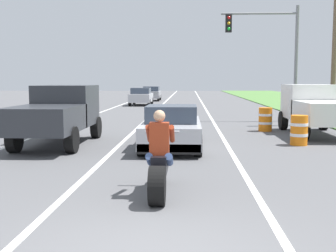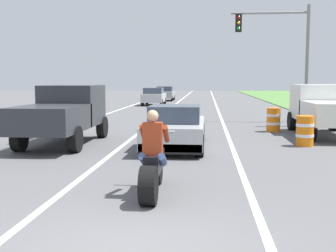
{
  "view_description": "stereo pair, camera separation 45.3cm",
  "coord_description": "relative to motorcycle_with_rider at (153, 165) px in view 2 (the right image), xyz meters",
  "views": [
    {
      "loc": [
        0.5,
        -4.96,
        2.17
      ],
      "look_at": [
        -0.02,
        5.78,
        1.0
      ],
      "focal_mm": 45.38,
      "sensor_mm": 36.0,
      "label": 1
    },
    {
      "loc": [
        0.95,
        -4.93,
        2.17
      ],
      "look_at": [
        -0.02,
        5.78,
        1.0
      ],
      "focal_mm": 45.38,
      "sensor_mm": 36.0,
      "label": 2
    }
  ],
  "objects": [
    {
      "name": "sports_car_silver",
      "position": [
        0.0,
        5.71,
        0.04
      ],
      "size": [
        1.84,
        4.3,
        1.37
      ],
      "color": "#B7B7BC",
      "rests_on": "ground"
    },
    {
      "name": "pickup_truck_right_shoulder_white",
      "position": [
        5.57,
        9.27,
        0.51
      ],
      "size": [
        2.02,
        4.8,
        1.98
      ],
      "color": "silver",
      "rests_on": "ground"
    },
    {
      "name": "construction_barrel_mid",
      "position": [
        3.8,
        10.35,
        -0.09
      ],
      "size": [
        0.58,
        0.58,
        1.0
      ],
      "color": "orange",
      "rests_on": "ground"
    },
    {
      "name": "pickup_truck_left_lane_dark_grey",
      "position": [
        -3.8,
        6.18,
        0.51
      ],
      "size": [
        2.02,
        4.8,
        1.98
      ],
      "color": "#2D3035",
      "rests_on": "ground"
    },
    {
      "name": "traffic_light_mast_near",
      "position": [
        4.95,
        14.94,
        3.36
      ],
      "size": [
        4.03,
        0.34,
        6.0
      ],
      "color": "gray",
      "rests_on": "ground"
    },
    {
      "name": "motorcycle_with_rider",
      "position": [
        0.0,
        0.0,
        0.0
      ],
      "size": [
        0.7,
        2.21,
        1.62
      ],
      "color": "black",
      "rests_on": "ground"
    },
    {
      "name": "distant_car_further_ahead",
      "position": [
        -3.34,
        36.75,
        0.18
      ],
      "size": [
        1.8,
        4.0,
        1.5
      ],
      "color": "#99999E",
      "rests_on": "ground"
    },
    {
      "name": "lane_stripe_centre_dashed",
      "position": [
        -1.77,
        17.2,
        -0.59
      ],
      "size": [
        0.14,
        120.0,
        0.01
      ],
      "primitive_type": "cube",
      "color": "white",
      "rests_on": "ground"
    },
    {
      "name": "lane_stripe_right_solid",
      "position": [
        1.83,
        17.2,
        -0.59
      ],
      "size": [
        0.14,
        120.0,
        0.01
      ],
      "primitive_type": "cube",
      "color": "white",
      "rests_on": "ground"
    },
    {
      "name": "distant_car_far_ahead",
      "position": [
        -3.54,
        28.68,
        0.18
      ],
      "size": [
        1.8,
        4.0,
        1.5
      ],
      "color": "#B2B2B7",
      "rests_on": "ground"
    },
    {
      "name": "construction_barrel_nearest",
      "position": [
        4.23,
        6.48,
        -0.09
      ],
      "size": [
        0.58,
        0.58,
        1.0
      ],
      "color": "orange",
      "rests_on": "ground"
    },
    {
      "name": "lane_stripe_left_solid",
      "position": [
        -5.37,
        17.2,
        -0.59
      ],
      "size": [
        0.14,
        120.0,
        0.01
      ],
      "primitive_type": "cube",
      "color": "white",
      "rests_on": "ground"
    }
  ]
}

